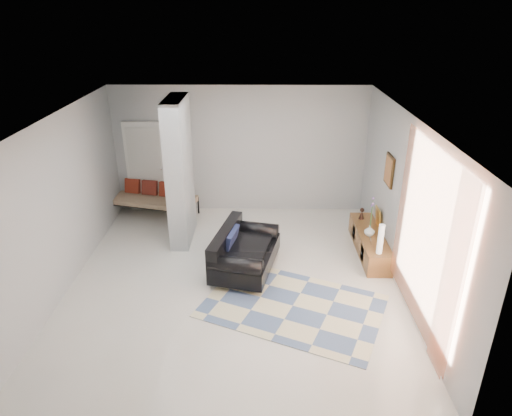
{
  "coord_description": "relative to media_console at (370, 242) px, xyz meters",
  "views": [
    {
      "loc": [
        0.44,
        -6.59,
        4.36
      ],
      "look_at": [
        0.37,
        0.6,
        1.1
      ],
      "focal_mm": 32.0,
      "sensor_mm": 36.0,
      "label": 1
    }
  ],
  "objects": [
    {
      "name": "wall_back",
      "position": [
        -2.52,
        1.97,
        1.2
      ],
      "size": [
        6.0,
        0.0,
        6.0
      ],
      "primitive_type": "plane",
      "rotation": [
        1.57,
        0.0,
        0.0
      ],
      "color": "#ADB0B1",
      "rests_on": "ground"
    },
    {
      "name": "curtain",
      "position": [
        0.15,
        -2.18,
        1.25
      ],
      "size": [
        0.0,
        2.55,
        2.55
      ],
      "primitive_type": "plane",
      "rotation": [
        1.57,
        0.0,
        1.57
      ],
      "color": "#D66538",
      "rests_on": "wall_right"
    },
    {
      "name": "daybed",
      "position": [
        -4.44,
        1.6,
        0.21
      ],
      "size": [
        1.95,
        1.19,
        0.77
      ],
      "rotation": [
        0.0,
        0.0,
        -0.25
      ],
      "color": "black",
      "rests_on": "floor"
    },
    {
      "name": "wall_right",
      "position": [
        0.23,
        -1.03,
        1.2
      ],
      "size": [
        0.0,
        6.0,
        6.0
      ],
      "primitive_type": "plane",
      "rotation": [
        1.57,
        0.0,
        -1.57
      ],
      "color": "#ADB0B1",
      "rests_on": "ground"
    },
    {
      "name": "area_rug",
      "position": [
        -1.56,
        -1.73,
        -0.2
      ],
      "size": [
        3.17,
        2.72,
        0.01
      ],
      "primitive_type": "cube",
      "rotation": [
        0.0,
        0.0,
        -0.41
      ],
      "color": "beige",
      "rests_on": "floor"
    },
    {
      "name": "floor",
      "position": [
        -2.52,
        -1.03,
        -0.2
      ],
      "size": [
        6.0,
        6.0,
        0.0
      ],
      "primitive_type": "plane",
      "color": "beige",
      "rests_on": "ground"
    },
    {
      "name": "wall_left",
      "position": [
        -5.27,
        -1.03,
        1.2
      ],
      "size": [
        0.0,
        6.0,
        6.0
      ],
      "primitive_type": "plane",
      "rotation": [
        1.57,
        0.0,
        1.57
      ],
      "color": "#ADB0B1",
      "rests_on": "ground"
    },
    {
      "name": "loveseat",
      "position": [
        -2.39,
        -0.65,
        0.15
      ],
      "size": [
        1.26,
        1.75,
        0.76
      ],
      "rotation": [
        0.0,
        0.0,
        -0.23
      ],
      "color": "silver",
      "rests_on": "floor"
    },
    {
      "name": "ceiling",
      "position": [
        -2.52,
        -1.03,
        2.6
      ],
      "size": [
        6.0,
        6.0,
        0.0
      ],
      "primitive_type": "plane",
      "rotation": [
        3.14,
        0.0,
        0.0
      ],
      "color": "white",
      "rests_on": "wall_back"
    },
    {
      "name": "vase",
      "position": [
        -0.05,
        -0.09,
        0.3
      ],
      "size": [
        0.22,
        0.22,
        0.2
      ],
      "primitive_type": "imported",
      "rotation": [
        0.0,
        0.0,
        -0.16
      ],
      "color": "white",
      "rests_on": "media_console"
    },
    {
      "name": "bronze_figurine",
      "position": [
        -0.05,
        0.62,
        0.31
      ],
      "size": [
        0.12,
        0.12,
        0.23
      ],
      "primitive_type": null,
      "rotation": [
        0.0,
        0.0,
        0.04
      ],
      "color": "black",
      "rests_on": "media_console"
    },
    {
      "name": "wall_art",
      "position": [
        0.2,
        -0.0,
        1.45
      ],
      "size": [
        0.04,
        0.45,
        0.55
      ],
      "primitive_type": "cube",
      "color": "#38240F",
      "rests_on": "wall_right"
    },
    {
      "name": "hallway_door",
      "position": [
        -4.62,
        1.93,
        0.82
      ],
      "size": [
        0.85,
        0.06,
        2.04
      ],
      "primitive_type": "cube",
      "color": "white",
      "rests_on": "floor"
    },
    {
      "name": "wall_front",
      "position": [
        -2.52,
        -4.03,
        1.2
      ],
      "size": [
        6.0,
        0.0,
        6.0
      ],
      "primitive_type": "plane",
      "rotation": [
        -1.57,
        0.0,
        0.0
      ],
      "color": "#ADB0B1",
      "rests_on": "ground"
    },
    {
      "name": "partition_column",
      "position": [
        -3.62,
        0.57,
        1.2
      ],
      "size": [
        0.35,
        1.2,
        2.8
      ],
      "primitive_type": "cube",
      "color": "#A2A6A9",
      "rests_on": "floor"
    },
    {
      "name": "media_console",
      "position": [
        0.0,
        0.0,
        0.0
      ],
      "size": [
        0.45,
        1.84,
        0.8
      ],
      "color": "brown",
      "rests_on": "floor"
    },
    {
      "name": "cylinder_lamp",
      "position": [
        -0.02,
        -0.74,
        0.47
      ],
      "size": [
        0.1,
        0.1,
        0.54
      ],
      "primitive_type": "cylinder",
      "color": "white",
      "rests_on": "media_console"
    }
  ]
}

